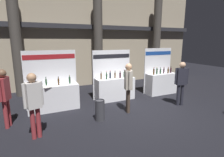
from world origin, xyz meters
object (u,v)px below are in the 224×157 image
at_px(visitor_0, 4,93).
at_px(visitor_3, 181,80).
at_px(exhibitor_booth_2, 161,82).
at_px(exhibitor_booth_0, 53,95).
at_px(visitor_1, 128,84).
at_px(exhibitor_booth_1, 114,87).
at_px(trash_bin, 100,110).
at_px(visitor_2, 34,100).

distance_m(visitor_0, visitor_3, 6.35).
bearing_deg(exhibitor_booth_2, exhibitor_booth_0, 179.83).
distance_m(exhibitor_booth_2, visitor_1, 3.12).
distance_m(exhibitor_booth_1, visitor_1, 1.66).
distance_m(exhibitor_booth_2, trash_bin, 4.28).
xyz_separation_m(trash_bin, visitor_3, (3.53, -0.06, 0.72)).
distance_m(exhibitor_booth_1, trash_bin, 2.28).
height_order(exhibitor_booth_2, visitor_2, exhibitor_booth_2).
bearing_deg(exhibitor_booth_2, visitor_2, -161.68).
distance_m(visitor_1, visitor_3, 2.34).
relative_size(trash_bin, visitor_1, 0.39).
distance_m(exhibitor_booth_0, visitor_3, 5.13).
xyz_separation_m(trash_bin, visitor_2, (-1.99, -0.31, 0.74)).
distance_m(exhibitor_booth_1, visitor_3, 2.85).
xyz_separation_m(visitor_1, visitor_3, (2.32, -0.27, -0.02)).
bearing_deg(visitor_1, visitor_2, 116.26).
height_order(visitor_0, visitor_2, visitor_2).
distance_m(trash_bin, visitor_0, 2.96).
relative_size(visitor_2, visitor_3, 1.01).
distance_m(trash_bin, visitor_3, 3.61).
bearing_deg(visitor_2, visitor_3, -13.22).
height_order(exhibitor_booth_1, visitor_3, exhibitor_booth_1).
bearing_deg(exhibitor_booth_2, trash_bin, -157.21).
xyz_separation_m(trash_bin, visitor_1, (1.21, 0.22, 0.74)).
xyz_separation_m(exhibitor_booth_1, visitor_2, (-3.39, -2.09, 0.51)).
height_order(exhibitor_booth_0, trash_bin, exhibitor_booth_0).
bearing_deg(exhibitor_booth_2, visitor_0, -172.41).
relative_size(exhibitor_booth_1, exhibitor_booth_2, 0.98).
relative_size(exhibitor_booth_0, visitor_3, 1.26).
xyz_separation_m(exhibitor_booth_1, visitor_3, (2.13, -1.84, 0.49)).
distance_m(trash_bin, visitor_2, 2.15).
height_order(exhibitor_booth_1, visitor_1, exhibitor_booth_1).
distance_m(exhibitor_booth_2, visitor_3, 1.82).
height_order(visitor_0, visitor_3, visitor_0).
xyz_separation_m(visitor_0, visitor_1, (3.98, -0.54, 0.01)).
height_order(exhibitor_booth_1, visitor_2, exhibitor_booth_1).
bearing_deg(exhibitor_booth_1, visitor_1, -97.09).
height_order(exhibitor_booth_0, visitor_1, exhibitor_booth_0).
bearing_deg(trash_bin, visitor_1, 10.21).
height_order(visitor_0, visitor_1, visitor_1).
distance_m(visitor_1, visitor_2, 3.24).
height_order(visitor_1, visitor_3, visitor_1).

